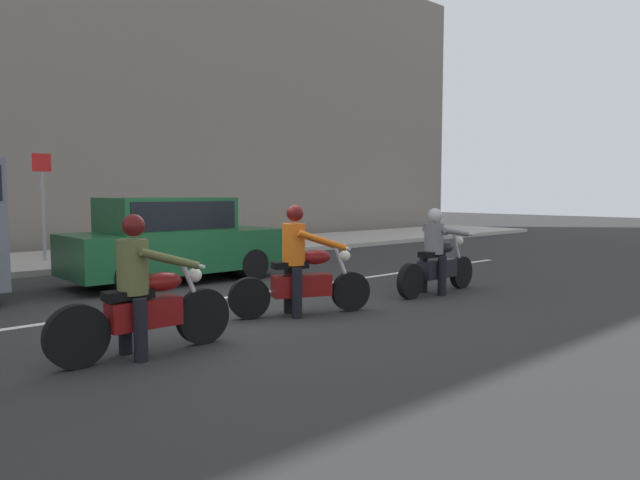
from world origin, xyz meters
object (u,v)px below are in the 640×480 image
motorcycle_with_rider_gray (437,258)px  parked_sedan_forest_green (172,239)px  motorcycle_with_rider_olive (143,299)px  street_sign_post (43,196)px  motorcycle_with_rider_orange_stripe (301,270)px

motorcycle_with_rider_gray → parked_sedan_forest_green: 5.28m
motorcycle_with_rider_olive → motorcycle_with_rider_gray: bearing=2.3°
parked_sedan_forest_green → street_sign_post: 4.73m
motorcycle_with_rider_olive → parked_sedan_forest_green: bearing=58.9°
street_sign_post → motorcycle_with_rider_olive: bearing=-100.4°
motorcycle_with_rider_gray → motorcycle_with_rider_olive: motorcycle_with_rider_olive is taller
motorcycle_with_rider_olive → motorcycle_with_rider_orange_stripe: 2.73m
motorcycle_with_rider_olive → parked_sedan_forest_green: parked_sedan_forest_green is taller
motorcycle_with_rider_gray → motorcycle_with_rider_orange_stripe: 3.03m
motorcycle_with_rider_gray → motorcycle_with_rider_olive: (-5.71, -0.23, 0.01)m
motorcycle_with_rider_gray → street_sign_post: street_sign_post is taller
motorcycle_with_rider_gray → street_sign_post: (-4.04, 8.91, 1.11)m
motorcycle_with_rider_olive → motorcycle_with_rider_orange_stripe: (2.69, 0.46, 0.02)m
motorcycle_with_rider_gray → street_sign_post: 9.84m
motorcycle_with_rider_gray → motorcycle_with_rider_olive: bearing=-177.7°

